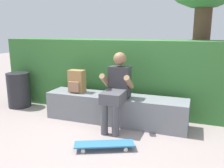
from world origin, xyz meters
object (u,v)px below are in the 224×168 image
at_px(bench_main, 115,109).
at_px(backpack_on_bench, 77,82).
at_px(person_skater, 117,88).
at_px(skateboard_near_person, 104,144).
at_px(trash_bin, 19,90).

height_order(bench_main, backpack_on_bench, backpack_on_bench).
height_order(person_skater, skateboard_near_person, person_skater).
bearing_deg(backpack_on_bench, bench_main, 0.74).
bearing_deg(trash_bin, backpack_on_bench, -5.38).
bearing_deg(skateboard_near_person, person_skater, 96.79).
distance_m(person_skater, backpack_on_bench, 0.86).
distance_m(bench_main, trash_bin, 2.19).
height_order(bench_main, skateboard_near_person, bench_main).
bearing_deg(bench_main, backpack_on_bench, -179.26).
distance_m(bench_main, backpack_on_bench, 0.85).
relative_size(backpack_on_bench, trash_bin, 0.56).
xyz_separation_m(person_skater, skateboard_near_person, (0.09, -0.76, -0.60)).
bearing_deg(skateboard_near_person, backpack_on_bench, 133.52).
xyz_separation_m(skateboard_near_person, trash_bin, (-2.38, 1.11, 0.28)).
bearing_deg(trash_bin, person_skater, -8.71).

